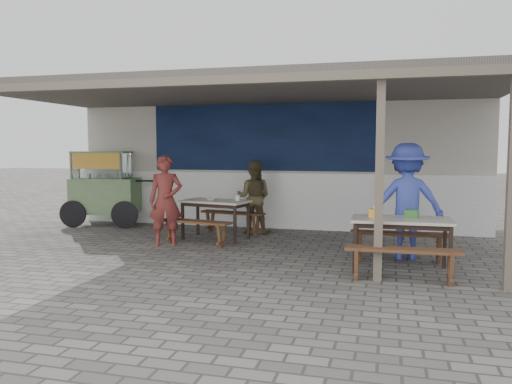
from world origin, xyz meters
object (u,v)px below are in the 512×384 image
at_px(patron_street_side, 166,201).
at_px(bench_left_wall, 233,217).
at_px(bench_right_street, 403,257).
at_px(tissue_box, 374,213).
at_px(condiment_jar, 238,198).
at_px(donation_box, 412,214).
at_px(bench_left_street, 196,227).
at_px(table_right, 401,224).
at_px(bench_right_wall, 399,239).
at_px(patron_wall_side, 254,197).
at_px(table_left, 215,205).
at_px(patron_right_table, 407,201).
at_px(vendor_cart, 104,185).
at_px(condiment_bowl, 212,199).

bearing_deg(patron_street_side, bench_left_wall, 39.38).
relative_size(bench_right_street, tissue_box, 12.49).
bearing_deg(bench_right_street, condiment_jar, 139.99).
distance_m(donation_box, condiment_jar, 3.50).
height_order(bench_left_street, table_right, table_right).
relative_size(bench_left_wall, tissue_box, 11.73).
bearing_deg(tissue_box, condiment_jar, 146.17).
xyz_separation_m(bench_right_wall, patron_wall_side, (-2.81, 1.86, 0.40)).
relative_size(table_left, patron_wall_side, 0.91).
distance_m(patron_right_table, donation_box, 0.79).
relative_size(table_left, tissue_box, 11.49).
height_order(bench_left_street, condiment_jar, condiment_jar).
bearing_deg(bench_right_wall, donation_box, -76.31).
height_order(bench_right_street, condiment_jar, condiment_jar).
xyz_separation_m(table_left, bench_left_wall, (0.13, 0.67, -0.33)).
height_order(table_left, bench_left_wall, table_left).
distance_m(table_left, bench_left_street, 0.76).
xyz_separation_m(vendor_cart, patron_street_side, (2.36, -1.82, -0.10)).
relative_size(table_right, condiment_jar, 14.20).
bearing_deg(condiment_bowl, tissue_box, -27.88).
height_order(table_left, table_right, same).
bearing_deg(table_left, patron_right_table, -2.53).
height_order(table_left, bench_left_street, table_left).
distance_m(table_left, condiment_bowl, 0.13).
bearing_deg(patron_right_table, tissue_box, 52.06).
bearing_deg(patron_right_table, bench_right_wall, 55.43).
bearing_deg(bench_right_street, donation_box, 78.81).
distance_m(bench_right_street, patron_street_side, 4.32).
distance_m(table_left, tissue_box, 3.41).
xyz_separation_m(bench_right_street, patron_wall_side, (-2.84, 3.14, 0.40)).
height_order(patron_wall_side, donation_box, patron_wall_side).
bearing_deg(vendor_cart, condiment_jar, -24.98).
height_order(bench_right_wall, patron_right_table, patron_right_table).
height_order(tissue_box, donation_box, same).
height_order(bench_left_wall, donation_box, donation_box).
relative_size(bench_left_wall, patron_street_side, 0.86).
distance_m(patron_wall_side, condiment_jar, 0.76).
xyz_separation_m(table_left, bench_left_street, (-0.13, -0.67, -0.33)).
bearing_deg(table_right, vendor_cart, 156.06).
relative_size(bench_right_street, donation_box, 8.28).
xyz_separation_m(table_right, patron_right_table, (0.09, 0.85, 0.24)).
bearing_deg(condiment_bowl, patron_right_table, -12.72).
height_order(table_right, condiment_jar, condiment_jar).
xyz_separation_m(bench_right_street, vendor_cart, (-6.38, 3.33, 0.57)).
bearing_deg(patron_right_table, table_left, -21.51).
distance_m(table_right, condiment_jar, 3.42).
height_order(tissue_box, condiment_jar, tissue_box).
bearing_deg(bench_right_wall, condiment_jar, 158.16).
bearing_deg(donation_box, table_right, -153.60).
height_order(vendor_cart, patron_right_table, patron_right_table).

